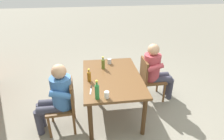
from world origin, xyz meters
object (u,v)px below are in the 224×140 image
cup_steel (109,61)px  backpack_by_far_side (110,71)px  chair_far_left (65,103)px  person_in_plaid_shirt (57,95)px  person_in_white_shirt (155,69)px  table_knife (91,89)px  cup_white (107,95)px  dining_table (112,81)px  chair_near_right (149,77)px  bottle_amber (89,76)px  bottle_green (97,91)px  backpack_by_near_side (120,71)px  bottle_olive (103,63)px

cup_steel → backpack_by_far_side: size_ratio=0.22×
chair_far_left → person_in_plaid_shirt: person_in_plaid_shirt is taller
person_in_white_shirt → table_knife: 1.46m
chair_far_left → cup_white: size_ratio=8.41×
dining_table → backpack_by_far_side: bearing=-4.9°
chair_near_right → person_in_plaid_shirt: size_ratio=0.74×
table_knife → backpack_by_far_side: (1.56, -0.48, -0.54)m
chair_far_left → person_in_white_shirt: (0.65, -1.70, 0.17)m
bottle_amber → cup_white: 0.56m
person_in_plaid_shirt → table_knife: size_ratio=4.89×
bottle_green → table_knife: size_ratio=1.25×
bottle_amber → backpack_by_far_side: 1.53m
bottle_green → backpack_by_near_side: bearing=-20.4°
cup_white → bottle_green: bearing=91.2°
cup_steel → cup_white: size_ratio=0.97×
dining_table → person_in_white_shirt: person_in_white_shirt is taller
chair_near_right → backpack_by_near_side: 0.97m
bottle_olive → cup_white: 0.94m
bottle_amber → backpack_by_far_side: bottle_amber is taller
backpack_by_near_side → backpack_by_far_side: backpack_by_near_side is taller
table_knife → cup_white: bearing=-139.3°
chair_far_left → backpack_by_far_side: (1.52, -0.89, -0.27)m
bottle_green → bottle_amber: size_ratio=1.35×
chair_near_right → person_in_white_shirt: 0.20m
dining_table → chair_near_right: bearing=-67.5°
chair_near_right → chair_far_left: bearing=112.3°
person_in_white_shirt → bottle_olive: person_in_white_shirt is taller
person_in_white_shirt → dining_table: bearing=110.0°
chair_far_left → bottle_amber: bottle_amber is taller
chair_far_left → bottle_green: bottle_green is taller
backpack_by_near_side → cup_white: bearing=163.5°
table_knife → chair_near_right: bearing=-59.3°
bottle_amber → cup_steel: bearing=-33.5°
dining_table → cup_steel: cup_steel is taller
backpack_by_near_side → person_in_white_shirt: bearing=-146.7°
cup_steel → backpack_by_near_side: (0.64, -0.34, -0.57)m
chair_near_right → backpack_by_far_side: size_ratio=1.94×
bottle_olive → bottle_amber: (-0.43, 0.27, -0.01)m
chair_near_right → backpack_by_far_side: 1.14m
chair_near_right → person_in_white_shirt: person_in_white_shirt is taller
person_in_white_shirt → cup_white: bearing=131.7°
table_knife → backpack_by_near_side: table_knife is taller
dining_table → backpack_by_near_side: size_ratio=3.11×
chair_near_right → backpack_by_near_side: bearing=27.6°
bottle_green → bottle_amber: (0.51, 0.10, -0.03)m
dining_table → cup_white: (-0.62, 0.16, 0.14)m
cup_steel → table_knife: cup_steel is taller
dining_table → person_in_plaid_shirt: (-0.33, 0.90, 0.00)m
backpack_by_far_side → dining_table: bearing=175.1°
chair_near_right → cup_white: chair_near_right is taller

